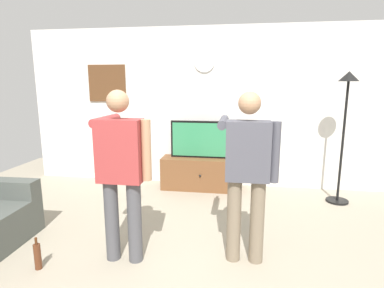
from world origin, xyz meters
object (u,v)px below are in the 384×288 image
(person_standing_nearer_couch, at_px, (247,169))
(floor_lamp, at_px, (346,111))
(beverage_bottle, at_px, (38,256))
(wall_clock, at_px, (204,62))
(television, at_px, (202,139))
(person_standing_nearer_lamp, at_px, (121,167))
(framed_picture, at_px, (107,83))
(tv_stand, at_px, (202,174))

(person_standing_nearer_couch, bearing_deg, floor_lamp, 51.55)
(beverage_bottle, bearing_deg, wall_clock, 65.59)
(television, xyz_separation_m, person_standing_nearer_lamp, (-0.51, -2.28, 0.12))
(television, distance_m, framed_picture, 1.98)
(framed_picture, distance_m, person_standing_nearer_lamp, 2.91)
(beverage_bottle, bearing_deg, tv_stand, 63.17)
(television, xyz_separation_m, wall_clock, (0.00, 0.24, 1.27))
(person_standing_nearer_couch, bearing_deg, television, 108.07)
(tv_stand, bearing_deg, television, 90.00)
(wall_clock, bearing_deg, beverage_bottle, -114.41)
(tv_stand, distance_m, television, 0.58)
(person_standing_nearer_lamp, height_order, beverage_bottle, person_standing_nearer_lamp)
(wall_clock, height_order, beverage_bottle, wall_clock)
(television, distance_m, beverage_bottle, 2.96)
(person_standing_nearer_lamp, height_order, person_standing_nearer_couch, person_standing_nearer_lamp)
(person_standing_nearer_couch, bearing_deg, person_standing_nearer_lamp, -171.92)
(framed_picture, height_order, floor_lamp, framed_picture)
(floor_lamp, bearing_deg, beverage_bottle, -146.34)
(tv_stand, height_order, television, television)
(tv_stand, distance_m, beverage_bottle, 2.84)
(television, height_order, wall_clock, wall_clock)
(television, relative_size, person_standing_nearer_lamp, 0.62)
(tv_stand, relative_size, person_standing_nearer_lamp, 0.79)
(beverage_bottle, bearing_deg, person_standing_nearer_lamp, 21.32)
(wall_clock, bearing_deg, television, -90.00)
(tv_stand, relative_size, person_standing_nearer_couch, 0.80)
(wall_clock, xyz_separation_m, framed_picture, (-1.73, 0.00, -0.35))
(television, xyz_separation_m, person_standing_nearer_couch, (0.69, -2.11, 0.11))
(framed_picture, xyz_separation_m, person_standing_nearer_couch, (2.42, -2.35, -0.81))
(floor_lamp, height_order, person_standing_nearer_lamp, floor_lamp)
(television, xyz_separation_m, framed_picture, (-1.73, 0.25, 0.92))
(tv_stand, xyz_separation_m, person_standing_nearer_couch, (0.69, -2.06, 0.69))
(tv_stand, xyz_separation_m, floor_lamp, (2.10, -0.28, 1.11))
(tv_stand, height_order, person_standing_nearer_lamp, person_standing_nearer_lamp)
(tv_stand, xyz_separation_m, framed_picture, (-1.73, 0.30, 1.50))
(person_standing_nearer_lamp, distance_m, person_standing_nearer_couch, 1.21)
(beverage_bottle, bearing_deg, person_standing_nearer_couch, 13.42)
(framed_picture, bearing_deg, beverage_bottle, -80.88)
(wall_clock, xyz_separation_m, floor_lamp, (2.10, -0.57, -0.73))
(floor_lamp, height_order, beverage_bottle, floor_lamp)
(floor_lamp, bearing_deg, wall_clock, 164.92)
(tv_stand, bearing_deg, beverage_bottle, -116.83)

